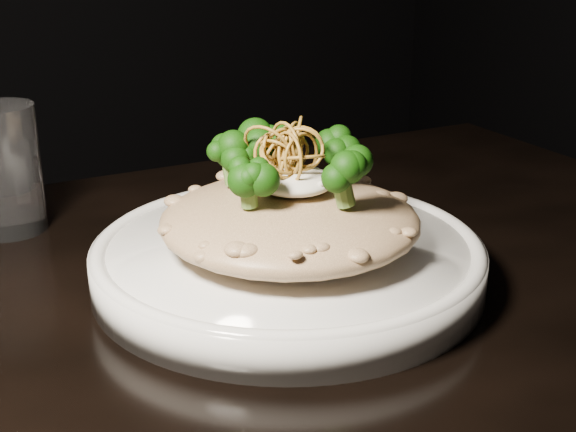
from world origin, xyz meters
name	(u,v)px	position (x,y,z in m)	size (l,w,h in m)	color
plate	(288,262)	(0.09, 0.07, 0.77)	(0.31, 0.31, 0.03)	silver
risotto	(290,220)	(0.09, 0.06, 0.80)	(0.20, 0.20, 0.04)	brown
broccoli	(284,163)	(0.09, 0.06, 0.85)	(0.13, 0.13, 0.05)	black
cheese	(294,181)	(0.09, 0.06, 0.83)	(0.06, 0.06, 0.02)	silver
shallots	(286,145)	(0.09, 0.07, 0.86)	(0.06, 0.06, 0.04)	brown
drinking_glass	(3,169)	(-0.08, 0.28, 0.81)	(0.07, 0.07, 0.12)	silver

